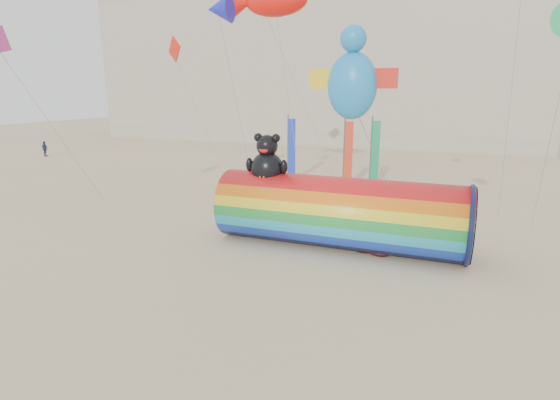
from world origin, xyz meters
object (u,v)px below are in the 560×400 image
(hotel_building, at_px, (311,66))
(kite_handler, at_px, (371,228))
(fabric_bundle, at_px, (369,248))
(windsock_assembly, at_px, (339,211))

(hotel_building, bearing_deg, kite_handler, -69.13)
(kite_handler, height_order, fabric_bundle, kite_handler)
(kite_handler, bearing_deg, fabric_bundle, 98.07)
(windsock_assembly, bearing_deg, hotel_building, 108.95)
(fabric_bundle, bearing_deg, hotel_building, 110.61)
(kite_handler, xyz_separation_m, fabric_bundle, (0.08, -0.80, -0.72))
(windsock_assembly, bearing_deg, kite_handler, 21.97)
(hotel_building, distance_m, windsock_assembly, 45.98)
(hotel_building, distance_m, fabric_bundle, 46.99)
(windsock_assembly, height_order, fabric_bundle, windsock_assembly)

